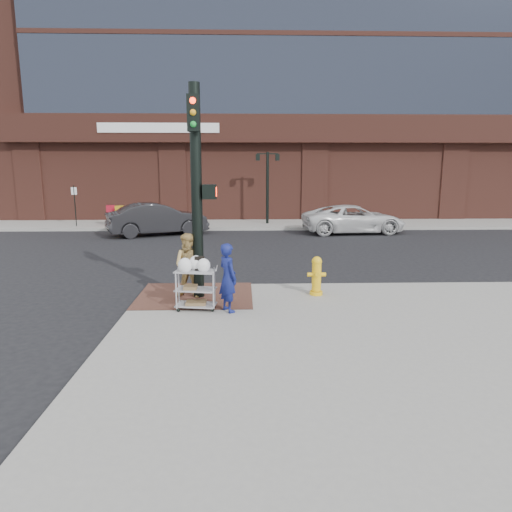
{
  "coord_description": "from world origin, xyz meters",
  "views": [
    {
      "loc": [
        0.58,
        -10.04,
        3.24
      ],
      "look_at": [
        0.88,
        0.3,
        1.25
      ],
      "focal_mm": 32.0,
      "sensor_mm": 36.0,
      "label": 1
    }
  ],
  "objects_px": {
    "sedan_dark": "(157,219)",
    "utility_cart": "(196,286)",
    "minivan_white": "(354,219)",
    "pedestrian_tan": "(189,266)",
    "fire_hydrant": "(317,275)",
    "lamp_post": "(267,180)",
    "traffic_signal_pole": "(197,186)",
    "woman_blue": "(228,278)"
  },
  "relations": [
    {
      "from": "traffic_signal_pole",
      "to": "fire_hydrant",
      "type": "bearing_deg",
      "value": 2.17
    },
    {
      "from": "sedan_dark",
      "to": "minivan_white",
      "type": "bearing_deg",
      "value": -110.92
    },
    {
      "from": "minivan_white",
      "to": "utility_cart",
      "type": "height_order",
      "value": "minivan_white"
    },
    {
      "from": "lamp_post",
      "to": "pedestrian_tan",
      "type": "xyz_separation_m",
      "value": [
        -2.71,
        -15.29,
        -1.68
      ]
    },
    {
      "from": "sedan_dark",
      "to": "utility_cart",
      "type": "distance_m",
      "value": 13.1
    },
    {
      "from": "lamp_post",
      "to": "woman_blue",
      "type": "xyz_separation_m",
      "value": [
        -1.75,
        -16.39,
        -1.71
      ]
    },
    {
      "from": "traffic_signal_pole",
      "to": "utility_cart",
      "type": "height_order",
      "value": "traffic_signal_pole"
    },
    {
      "from": "woman_blue",
      "to": "minivan_white",
      "type": "bearing_deg",
      "value": -55.55
    },
    {
      "from": "woman_blue",
      "to": "minivan_white",
      "type": "distance_m",
      "value": 14.55
    },
    {
      "from": "traffic_signal_pole",
      "to": "minivan_white",
      "type": "distance_m",
      "value": 14.0
    },
    {
      "from": "sedan_dark",
      "to": "utility_cart",
      "type": "bearing_deg",
      "value": 170.68
    },
    {
      "from": "pedestrian_tan",
      "to": "fire_hydrant",
      "type": "relative_size",
      "value": 1.63
    },
    {
      "from": "pedestrian_tan",
      "to": "utility_cart",
      "type": "height_order",
      "value": "pedestrian_tan"
    },
    {
      "from": "minivan_white",
      "to": "fire_hydrant",
      "type": "xyz_separation_m",
      "value": [
        -3.82,
        -12.0,
        -0.07
      ]
    },
    {
      "from": "lamp_post",
      "to": "utility_cart",
      "type": "bearing_deg",
      "value": -98.64
    },
    {
      "from": "pedestrian_tan",
      "to": "sedan_dark",
      "type": "xyz_separation_m",
      "value": [
        -2.91,
        11.77,
        -0.14
      ]
    },
    {
      "from": "traffic_signal_pole",
      "to": "woman_blue",
      "type": "height_order",
      "value": "traffic_signal_pole"
    },
    {
      "from": "pedestrian_tan",
      "to": "utility_cart",
      "type": "distance_m",
      "value": 1.01
    },
    {
      "from": "fire_hydrant",
      "to": "traffic_signal_pole",
      "type": "bearing_deg",
      "value": -177.83
    },
    {
      "from": "sedan_dark",
      "to": "traffic_signal_pole",
      "type": "bearing_deg",
      "value": 171.79
    },
    {
      "from": "sedan_dark",
      "to": "fire_hydrant",
      "type": "distance_m",
      "value": 13.07
    },
    {
      "from": "traffic_signal_pole",
      "to": "fire_hydrant",
      "type": "xyz_separation_m",
      "value": [
        2.88,
        0.11,
        -2.19
      ]
    },
    {
      "from": "lamp_post",
      "to": "sedan_dark",
      "type": "height_order",
      "value": "lamp_post"
    },
    {
      "from": "utility_cart",
      "to": "traffic_signal_pole",
      "type": "bearing_deg",
      "value": 90.5
    },
    {
      "from": "sedan_dark",
      "to": "minivan_white",
      "type": "distance_m",
      "value": 9.85
    },
    {
      "from": "woman_blue",
      "to": "utility_cart",
      "type": "xyz_separation_m",
      "value": [
        -0.72,
        0.15,
        -0.21
      ]
    },
    {
      "from": "sedan_dark",
      "to": "utility_cart",
      "type": "relative_size",
      "value": 4.03
    },
    {
      "from": "lamp_post",
      "to": "minivan_white",
      "type": "height_order",
      "value": "lamp_post"
    },
    {
      "from": "traffic_signal_pole",
      "to": "minivan_white",
      "type": "xyz_separation_m",
      "value": [
        6.7,
        12.11,
        -2.12
      ]
    },
    {
      "from": "woman_blue",
      "to": "fire_hydrant",
      "type": "bearing_deg",
      "value": -90.73
    },
    {
      "from": "traffic_signal_pole",
      "to": "utility_cart",
      "type": "relative_size",
      "value": 4.17
    },
    {
      "from": "woman_blue",
      "to": "utility_cart",
      "type": "height_order",
      "value": "woman_blue"
    },
    {
      "from": "traffic_signal_pole",
      "to": "minivan_white",
      "type": "relative_size",
      "value": 0.97
    },
    {
      "from": "sedan_dark",
      "to": "fire_hydrant",
      "type": "bearing_deg",
      "value": -175.81
    },
    {
      "from": "lamp_post",
      "to": "woman_blue",
      "type": "distance_m",
      "value": 16.57
    },
    {
      "from": "woman_blue",
      "to": "minivan_white",
      "type": "relative_size",
      "value": 0.29
    },
    {
      "from": "lamp_post",
      "to": "pedestrian_tan",
      "type": "bearing_deg",
      "value": -100.04
    },
    {
      "from": "pedestrian_tan",
      "to": "sedan_dark",
      "type": "height_order",
      "value": "pedestrian_tan"
    },
    {
      "from": "lamp_post",
      "to": "fire_hydrant",
      "type": "relative_size",
      "value": 4.13
    },
    {
      "from": "lamp_post",
      "to": "utility_cart",
      "type": "distance_m",
      "value": 16.54
    },
    {
      "from": "pedestrian_tan",
      "to": "fire_hydrant",
      "type": "distance_m",
      "value": 3.12
    },
    {
      "from": "traffic_signal_pole",
      "to": "woman_blue",
      "type": "xyz_separation_m",
      "value": [
        0.73,
        -1.16,
        -1.92
      ]
    }
  ]
}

